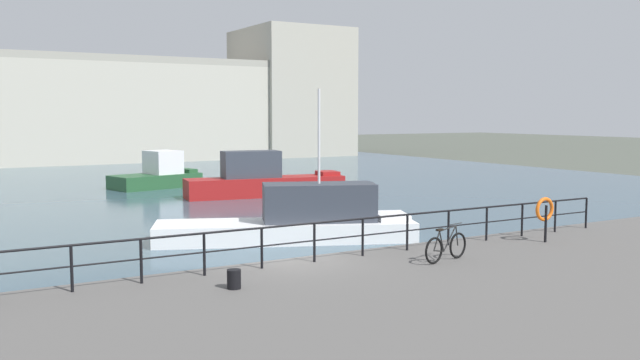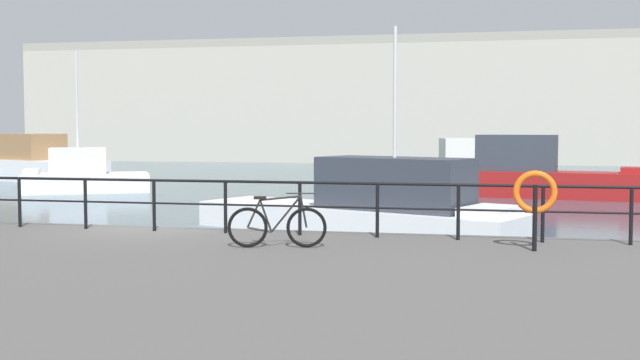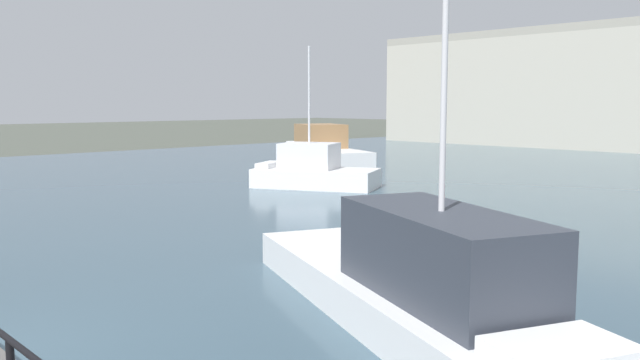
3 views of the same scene
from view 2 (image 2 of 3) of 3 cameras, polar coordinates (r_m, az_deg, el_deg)
ground_plane at (r=18.28m, az=-11.64°, el=-5.94°), size 240.00×240.00×0.00m
water_basin at (r=47.30m, az=3.55°, el=0.03°), size 80.00×60.00×0.01m
harbor_building at (r=72.63m, az=11.58°, el=5.54°), size 70.23×12.42×14.74m
moored_blue_motorboat at (r=23.18m, az=3.59°, el=-1.85°), size 10.04×6.01×5.79m
moored_red_daysailer at (r=44.39m, az=9.20°, el=0.82°), size 6.12×3.98×2.43m
moored_cabin_cruiser at (r=39.56m, az=-16.19°, el=0.30°), size 6.24×4.99×6.54m
moored_white_yacht at (r=36.47m, az=14.57°, el=0.29°), size 9.62×3.45×2.69m
moored_harbor_tender at (r=48.82m, az=-19.09°, el=1.06°), size 9.13×5.85×2.64m
quay_railing at (r=17.23m, az=-11.48°, el=-1.07°), size 21.79×0.07×1.08m
parked_bicycle at (r=14.61m, az=-3.02°, el=-3.20°), size 1.74×0.44×0.98m
life_ring_stand at (r=14.64m, az=14.74°, el=-1.00°), size 0.75×0.16×1.40m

